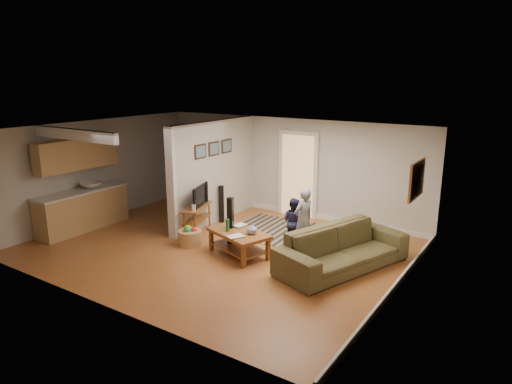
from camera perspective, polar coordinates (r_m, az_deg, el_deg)
ground at (r=9.79m, az=-4.66°, el=-6.91°), size 7.50×7.50×0.00m
room_shell at (r=10.35m, az=-8.03°, el=2.59°), size 7.54×6.02×2.52m
area_rug at (r=10.68m, az=3.71°, el=-5.01°), size 2.68×2.02×0.01m
sofa at (r=8.94m, az=10.65°, el=-9.28°), size 1.91×2.87×0.78m
coffee_table at (r=9.22m, az=-2.06°, el=-5.63°), size 1.46×1.12×0.76m
tv_console at (r=10.47m, az=-7.37°, el=-2.06°), size 0.73×1.13×0.91m
speaker_left at (r=9.41m, az=-3.20°, el=-4.08°), size 0.14×0.14×1.15m
speaker_right at (r=11.27m, az=-4.36°, el=-1.51°), size 0.11×0.11×0.94m
toy_basket at (r=9.92m, az=-8.25°, el=-5.57°), size 0.51×0.51×0.45m
child at (r=9.63m, az=5.84°, el=-7.32°), size 0.46×0.57×1.35m
toddler at (r=9.98m, az=4.62°, el=-6.48°), size 0.55×0.45×1.03m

